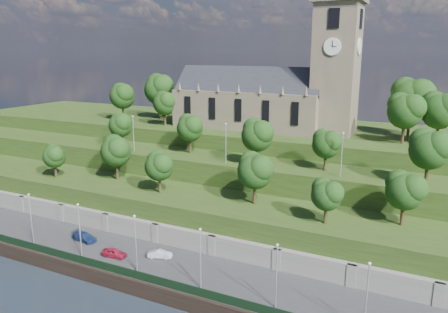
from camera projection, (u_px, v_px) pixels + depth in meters
The scene contains 17 objects.
ground at pixel (138, 296), 57.09m from camera, with size 320.00×320.00×0.00m, color #1B222B.
promenade at pixel (164, 269), 62.08m from camera, with size 160.00×12.00×2.00m, color #2D2D30.
quay_wall at pixel (138, 289), 56.79m from camera, with size 160.00×0.50×2.20m, color black.
fence at pixel (140, 276), 57.00m from camera, with size 160.00×0.10×1.20m, color black.
retaining_wall at pixel (186, 243), 66.93m from camera, with size 160.00×2.10×5.00m.
embankment_lower at pixel (204, 221), 71.83m from camera, with size 160.00×12.00×8.00m, color #243B13.
embankment_upper at pixel (233, 191), 80.94m from camera, with size 160.00×10.00×12.00m, color #243B13.
hilltop at pixel (272, 158), 98.88m from camera, with size 160.00×32.00×15.00m, color #243B13.
church at pixel (271, 94), 91.51m from camera, with size 38.60×12.35×27.60m.
trees_lower at pixel (208, 167), 69.89m from camera, with size 65.76×8.92×8.33m.
trees_upper at pixel (264, 135), 74.75m from camera, with size 62.60×8.34×8.39m.
trees_hilltop at pixel (281, 97), 90.42m from camera, with size 75.08×16.37×11.39m.
lamp_posts_promenade at pixel (136, 239), 58.57m from camera, with size 60.36×0.36×8.09m.
lamp_posts_upper at pixel (226, 140), 75.93m from camera, with size 40.36×0.36×7.15m.
car_left at pixel (114, 253), 63.44m from camera, with size 1.52×3.77×1.29m, color maroon.
car_middle at pixel (160, 254), 63.18m from camera, with size 1.22×3.51×1.16m, color #B2B1B6.
car_right at pixel (84, 237), 68.86m from camera, with size 1.85×4.56×1.32m, color navy.
Camera 1 is at (32.76, -40.90, 31.20)m, focal length 35.00 mm.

